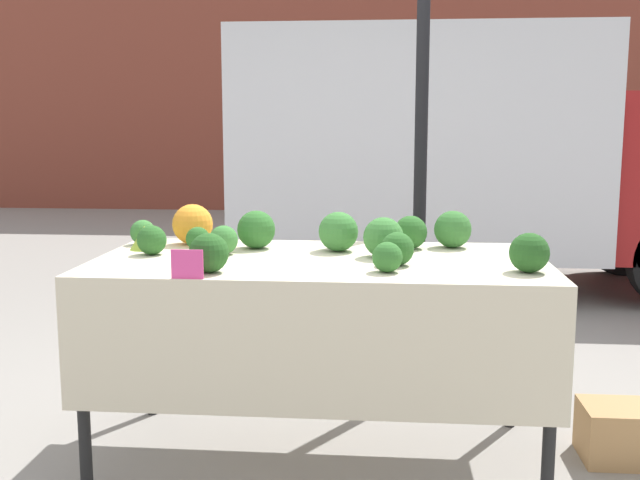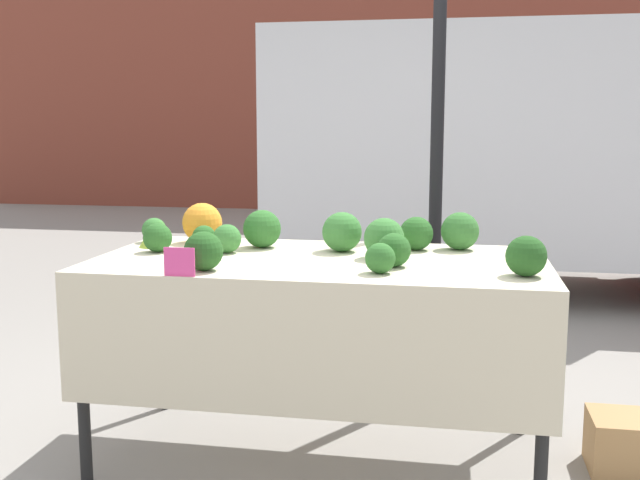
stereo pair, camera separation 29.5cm
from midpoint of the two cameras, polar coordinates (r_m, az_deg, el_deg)
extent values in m
plane|color=gray|center=(3.52, -2.50, -16.21)|extent=(40.00, 40.00, 0.00)
cube|color=brown|center=(13.14, 3.24, 15.01)|extent=(16.00, 0.60, 5.81)
cylinder|color=black|center=(4.09, 5.59, 4.38)|extent=(0.07, 0.07, 2.35)
cube|color=silver|center=(6.85, 5.95, 7.38)|extent=(3.10, 1.84, 1.92)
cylinder|color=black|center=(7.97, 21.11, 0.41)|extent=(0.81, 0.22, 0.81)
cylinder|color=black|center=(6.25, -1.94, -1.18)|extent=(0.81, 0.22, 0.81)
cylinder|color=black|center=(7.69, -0.62, 0.72)|extent=(0.81, 0.22, 0.81)
cube|color=beige|center=(3.24, -2.61, -1.68)|extent=(1.94, 0.98, 0.03)
cube|color=beige|center=(2.84, -3.88, -8.76)|extent=(1.94, 0.01, 0.50)
cylinder|color=black|center=(3.21, -20.24, -10.76)|extent=(0.05, 0.05, 0.88)
cylinder|color=black|center=(2.96, 14.43, -12.17)|extent=(0.05, 0.05, 0.88)
cylinder|color=black|center=(3.97, -14.94, -6.76)|extent=(0.05, 0.05, 0.88)
cylinder|color=black|center=(3.77, 12.31, -7.50)|extent=(0.05, 0.05, 0.88)
sphere|color=orange|center=(3.68, -11.97, 1.16)|extent=(0.19, 0.19, 0.19)
cone|color=#93B238|center=(3.59, -15.54, 0.16)|extent=(0.14, 0.14, 0.11)
sphere|color=#387533|center=(3.37, -9.87, -0.01)|extent=(0.13, 0.13, 0.13)
sphere|color=#285B23|center=(3.07, 3.18, -0.70)|extent=(0.14, 0.14, 0.14)
sphere|color=#387533|center=(3.40, -1.07, 0.63)|extent=(0.18, 0.18, 0.18)
sphere|color=#23511E|center=(2.99, 12.97, -0.98)|extent=(0.16, 0.16, 0.16)
sphere|color=#285B23|center=(3.43, -15.13, -0.02)|extent=(0.13, 0.13, 0.13)
sphere|color=#387533|center=(3.73, -15.58, 0.56)|extent=(0.12, 0.12, 0.12)
sphere|color=#23511E|center=(2.97, -11.30, -0.99)|extent=(0.16, 0.16, 0.16)
sphere|color=#285B23|center=(3.48, 4.52, 0.58)|extent=(0.15, 0.15, 0.15)
sphere|color=#2D6628|center=(3.50, -7.29, 0.78)|extent=(0.18, 0.18, 0.18)
sphere|color=#2D6628|center=(2.92, 2.28, -1.34)|extent=(0.12, 0.12, 0.12)
sphere|color=#387533|center=(3.25, 2.26, 0.19)|extent=(0.18, 0.18, 0.18)
sphere|color=#336B2D|center=(3.53, 7.74, 0.80)|extent=(0.17, 0.17, 0.17)
sphere|color=#285B23|center=(3.49, -11.70, 0.07)|extent=(0.11, 0.11, 0.11)
cube|color=#EF4793|center=(2.87, -13.01, -1.84)|extent=(0.12, 0.01, 0.11)
camera|label=1|loc=(0.15, -92.62, -0.41)|focal=42.00mm
camera|label=2|loc=(0.15, 87.38, 0.41)|focal=42.00mm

